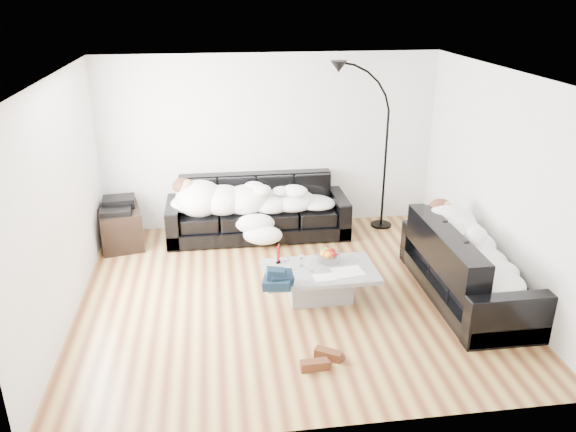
{
  "coord_description": "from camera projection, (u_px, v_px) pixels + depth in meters",
  "views": [
    {
      "loc": [
        -0.84,
        -5.88,
        3.45
      ],
      "look_at": [
        0.0,
        0.3,
        0.9
      ],
      "focal_mm": 35.0,
      "sensor_mm": 36.0,
      "label": 1
    }
  ],
  "objects": [
    {
      "name": "navy_jacket",
      "position": [
        278.0,
        272.0,
        6.16
      ],
      "size": [
        0.34,
        0.29,
        0.16
      ],
      "primitive_type": null,
      "rotation": [
        0.0,
        0.0,
        -0.07
      ],
      "color": "black",
      "rests_on": "coffee_table"
    },
    {
      "name": "ground",
      "position": [
        291.0,
        294.0,
        6.8
      ],
      "size": [
        5.0,
        5.0,
        0.0
      ],
      "primitive_type": "plane",
      "color": "brown",
      "rests_on": "ground"
    },
    {
      "name": "ceiling",
      "position": [
        292.0,
        75.0,
        5.82
      ],
      "size": [
        5.0,
        5.0,
        0.0
      ],
      "primitive_type": "plane",
      "color": "white",
      "rests_on": "ground"
    },
    {
      "name": "stereo",
      "position": [
        118.0,
        204.0,
        7.89
      ],
      "size": [
        0.47,
        0.38,
        0.13
      ],
      "primitive_type": "cube",
      "rotation": [
        0.0,
        0.0,
        0.1
      ],
      "color": "black",
      "rests_on": "av_cabinet"
    },
    {
      "name": "newspaper_a",
      "position": [
        348.0,
        272.0,
        6.5
      ],
      "size": [
        0.38,
        0.31,
        0.01
      ],
      "primitive_type": "cube",
      "rotation": [
        0.0,
        0.0,
        0.14
      ],
      "color": "silver",
      "rests_on": "coffee_table"
    },
    {
      "name": "coffee_table",
      "position": [
        320.0,
        284.0,
        6.64
      ],
      "size": [
        1.33,
        0.79,
        0.38
      ],
      "primitive_type": "cube",
      "rotation": [
        0.0,
        0.0,
        0.02
      ],
      "color": "#939699",
      "rests_on": "ground"
    },
    {
      "name": "candle_right",
      "position": [
        279.0,
        253.0,
        6.69
      ],
      "size": [
        0.05,
        0.05,
        0.24
      ],
      "primitive_type": "cylinder",
      "rotation": [
        0.0,
        0.0,
        0.12
      ],
      "color": "maroon",
      "rests_on": "coffee_table"
    },
    {
      "name": "wall_right",
      "position": [
        501.0,
        183.0,
        6.62
      ],
      "size": [
        0.02,
        4.5,
        2.6
      ],
      "primitive_type": "cube",
      "color": "silver",
      "rests_on": "ground"
    },
    {
      "name": "wine_glass_b",
      "position": [
        286.0,
        263.0,
        6.53
      ],
      "size": [
        0.08,
        0.08,
        0.16
      ],
      "primitive_type": "cylinder",
      "rotation": [
        0.0,
        0.0,
        -0.22
      ],
      "color": "white",
      "rests_on": "coffee_table"
    },
    {
      "name": "wine_glass_c",
      "position": [
        312.0,
        266.0,
        6.49
      ],
      "size": [
        0.07,
        0.07,
        0.15
      ],
      "primitive_type": "cylinder",
      "rotation": [
        0.0,
        0.0,
        0.12
      ],
      "color": "white",
      "rests_on": "coffee_table"
    },
    {
      "name": "sleeper_back",
      "position": [
        258.0,
        196.0,
        8.14
      ],
      "size": [
        2.24,
        0.77,
        0.45
      ],
      "primitive_type": null,
      "color": "white",
      "rests_on": "sofa_back"
    },
    {
      "name": "newspaper_b",
      "position": [
        325.0,
        277.0,
        6.38
      ],
      "size": [
        0.26,
        0.2,
        0.01
      ],
      "primitive_type": "cube",
      "rotation": [
        0.0,
        0.0,
        0.07
      ],
      "color": "silver",
      "rests_on": "coffee_table"
    },
    {
      "name": "wine_glass_a",
      "position": [
        302.0,
        260.0,
        6.62
      ],
      "size": [
        0.07,
        0.07,
        0.15
      ],
      "primitive_type": "cylinder",
      "rotation": [
        0.0,
        0.0,
        -0.16
      ],
      "color": "white",
      "rests_on": "coffee_table"
    },
    {
      "name": "av_cabinet",
      "position": [
        120.0,
        226.0,
        8.02
      ],
      "size": [
        0.71,
        0.9,
        0.55
      ],
      "primitive_type": "cube",
      "rotation": [
        0.0,
        0.0,
        0.21
      ],
      "color": "black",
      "rests_on": "ground"
    },
    {
      "name": "candle_left",
      "position": [
        278.0,
        255.0,
        6.67
      ],
      "size": [
        0.05,
        0.05,
        0.22
      ],
      "primitive_type": "cylinder",
      "rotation": [
        0.0,
        0.0,
        -0.14
      ],
      "color": "maroon",
      "rests_on": "coffee_table"
    },
    {
      "name": "sleeper_right",
      "position": [
        471.0,
        248.0,
        6.51
      ],
      "size": [
        0.78,
        1.85,
        0.45
      ],
      "primitive_type": null,
      "rotation": [
        0.0,
        0.0,
        1.57
      ],
      "color": "white",
      "rests_on": "sofa_right"
    },
    {
      "name": "sofa_right",
      "position": [
        469.0,
        264.0,
        6.59
      ],
      "size": [
        0.92,
        2.15,
        0.87
      ],
      "primitive_type": "cube",
      "rotation": [
        0.0,
        0.0,
        1.57
      ],
      "color": "black",
      "rests_on": "ground"
    },
    {
      "name": "fruit_bowl",
      "position": [
        329.0,
        255.0,
        6.74
      ],
      "size": [
        0.28,
        0.28,
        0.17
      ],
      "primitive_type": "cylinder",
      "rotation": [
        0.0,
        0.0,
        -0.02
      ],
      "color": "white",
      "rests_on": "coffee_table"
    },
    {
      "name": "wall_back",
      "position": [
        270.0,
        142.0,
        8.37
      ],
      "size": [
        5.0,
        0.02,
        2.6
      ],
      "primitive_type": "cube",
      "color": "silver",
      "rests_on": "ground"
    },
    {
      "name": "shoes",
      "position": [
        321.0,
        360.0,
        5.51
      ],
      "size": [
        0.51,
        0.41,
        0.11
      ],
      "primitive_type": null,
      "rotation": [
        0.0,
        0.0,
        -0.16
      ],
      "color": "#472311",
      "rests_on": "ground"
    },
    {
      "name": "floor_lamp",
      "position": [
        386.0,
        157.0,
        8.34
      ],
      "size": [
        0.87,
        0.62,
        2.21
      ],
      "primitive_type": null,
      "rotation": [
        0.0,
        0.0,
        -0.42
      ],
      "color": "black",
      "rests_on": "ground"
    },
    {
      "name": "wall_left",
      "position": [
        60.0,
        204.0,
        6.0
      ],
      "size": [
        0.02,
        4.5,
        2.6
      ],
      "primitive_type": "cube",
      "color": "silver",
      "rests_on": "ground"
    },
    {
      "name": "teal_cushion",
      "position": [
        444.0,
        220.0,
        7.08
      ],
      "size": [
        0.42,
        0.38,
        0.2
      ],
      "primitive_type": "ellipsoid",
      "rotation": [
        0.0,
        0.0,
        0.24
      ],
      "color": "#09453D",
      "rests_on": "sofa_right"
    },
    {
      "name": "sofa_back",
      "position": [
        258.0,
        208.0,
        8.26
      ],
      "size": [
        2.64,
        0.91,
        0.86
      ],
      "primitive_type": "cube",
      "color": "black",
      "rests_on": "ground"
    }
  ]
}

